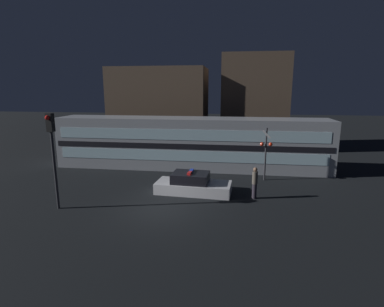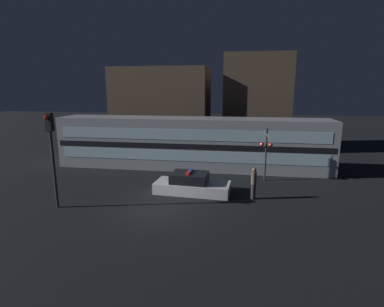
{
  "view_description": "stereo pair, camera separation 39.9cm",
  "coord_description": "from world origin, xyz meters",
  "px_view_note": "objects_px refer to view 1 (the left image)",
  "views": [
    {
      "loc": [
        3.59,
        -14.16,
        6.05
      ],
      "look_at": [
        0.84,
        5.5,
        1.75
      ],
      "focal_mm": 28.0,
      "sensor_mm": 36.0,
      "label": 1
    },
    {
      "loc": [
        3.98,
        -14.1,
        6.05
      ],
      "look_at": [
        0.84,
        5.5,
        1.75
      ],
      "focal_mm": 28.0,
      "sensor_mm": 36.0,
      "label": 2
    }
  ],
  "objects_px": {
    "police_car": "(193,185)",
    "traffic_light_corner": "(52,144)",
    "crossing_signal_near": "(266,150)",
    "train": "(191,143)",
    "pedestrian": "(255,183)"
  },
  "relations": [
    {
      "from": "train",
      "to": "police_car",
      "type": "bearing_deg",
      "value": -80.83
    },
    {
      "from": "pedestrian",
      "to": "traffic_light_corner",
      "type": "relative_size",
      "value": 0.37
    },
    {
      "from": "traffic_light_corner",
      "to": "crossing_signal_near",
      "type": "bearing_deg",
      "value": 30.51
    },
    {
      "from": "police_car",
      "to": "crossing_signal_near",
      "type": "xyz_separation_m",
      "value": [
        4.47,
        3.11,
        1.61
      ]
    },
    {
      "from": "pedestrian",
      "to": "train",
      "type": "bearing_deg",
      "value": 125.72
    },
    {
      "from": "train",
      "to": "crossing_signal_near",
      "type": "distance_m",
      "value": 6.01
    },
    {
      "from": "police_car",
      "to": "traffic_light_corner",
      "type": "xyz_separation_m",
      "value": [
        -6.53,
        -3.37,
        2.88
      ]
    },
    {
      "from": "pedestrian",
      "to": "crossing_signal_near",
      "type": "xyz_separation_m",
      "value": [
        0.9,
        3.61,
        1.17
      ]
    },
    {
      "from": "train",
      "to": "crossing_signal_near",
      "type": "height_order",
      "value": "train"
    },
    {
      "from": "crossing_signal_near",
      "to": "traffic_light_corner",
      "type": "distance_m",
      "value": 12.82
    },
    {
      "from": "crossing_signal_near",
      "to": "traffic_light_corner",
      "type": "bearing_deg",
      "value": -149.49
    },
    {
      "from": "train",
      "to": "pedestrian",
      "type": "height_order",
      "value": "train"
    },
    {
      "from": "train",
      "to": "police_car",
      "type": "distance_m",
      "value": 6.02
    },
    {
      "from": "police_car",
      "to": "crossing_signal_near",
      "type": "bearing_deg",
      "value": 38.71
    },
    {
      "from": "train",
      "to": "traffic_light_corner",
      "type": "bearing_deg",
      "value": -121.51
    }
  ]
}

